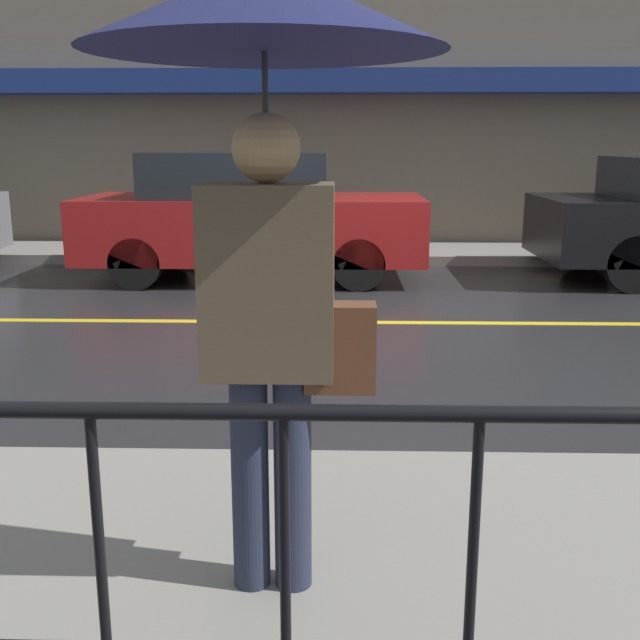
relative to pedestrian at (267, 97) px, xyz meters
name	(u,v)px	position (x,y,z in m)	size (l,w,h in m)	color
ground_plane	(390,323)	(0.72, 4.62, -1.84)	(80.00, 80.00, 0.00)	#262628
sidewalk_near	(472,605)	(0.72, -0.02, -1.77)	(28.00, 2.45, 0.14)	gray
sidewalk_far	(372,253)	(0.72, 8.86, -1.77)	(28.00, 1.64, 0.14)	gray
lane_marking	(390,322)	(0.72, 4.62, -1.84)	(25.20, 0.12, 0.01)	gold
building_storefront	(373,31)	(0.72, 9.81, 1.52)	(28.00, 0.85, 6.81)	#706656
railing_foreground	(566,577)	(0.72, -0.99, -1.04)	(12.00, 0.04, 1.04)	black
pedestrian	(267,97)	(0.00, 0.00, 0.00)	(1.14, 1.14, 2.09)	#23283D
car_red	(250,216)	(-0.91, 7.03, -1.04)	(4.25, 1.77, 1.58)	maroon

